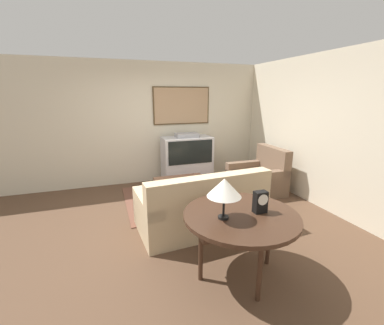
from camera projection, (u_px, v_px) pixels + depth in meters
The scene contains 11 objects.
ground_plane at pixel (177, 219), 4.23m from camera, with size 12.00×12.00×0.00m, color brown.
wall_back at pixel (151, 123), 5.83m from camera, with size 12.00×0.10×2.70m.
wall_right at pixel (314, 131), 4.71m from camera, with size 0.06×12.00×2.70m.
area_rug at pixel (186, 197), 5.13m from camera, with size 2.33×1.84×0.01m.
tv at pixel (187, 160), 5.88m from camera, with size 1.11×0.56×1.16m.
couch at pixel (201, 208), 3.90m from camera, with size 1.92×1.11×0.93m.
armchair at pixel (258, 178), 5.36m from camera, with size 0.95×0.98×0.94m.
coffee_table at pixel (181, 181), 5.06m from camera, with size 1.00×0.54×0.39m.
console_table at pixel (241, 219), 2.75m from camera, with size 1.24×1.24×0.76m.
table_lamp at pixel (224, 188), 2.55m from camera, with size 0.35×0.35×0.43m.
mantel_clock at pixel (260, 202), 2.74m from camera, with size 0.14×0.10×0.24m.
Camera 1 is at (-1.02, -3.72, 1.98)m, focal length 24.00 mm.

